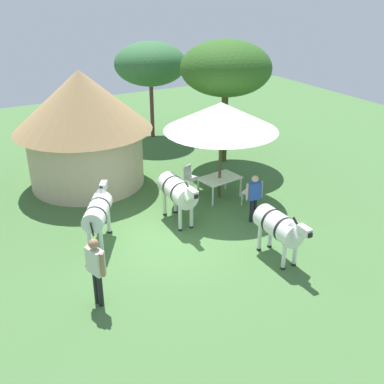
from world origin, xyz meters
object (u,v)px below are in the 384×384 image
(guest_beside_umbrella, at_px, (254,194))
(zebra_by_umbrella, at_px, (98,211))
(standing_watcher, at_px, (96,266))
(acacia_tree_far_lawn, at_px, (226,68))
(zebra_nearest_camera, at_px, (280,227))
(acacia_tree_left_background, at_px, (150,64))
(patio_chair_west_end, at_px, (190,176))
(patio_chair_near_hut, at_px, (252,191))
(shade_umbrella, at_px, (221,116))
(zebra_toward_hut, at_px, (178,191))
(thatched_hut, at_px, (83,124))
(patio_dining_table, at_px, (220,180))

(guest_beside_umbrella, height_order, zebra_by_umbrella, guest_beside_umbrella)
(standing_watcher, xyz_separation_m, acacia_tree_far_lawn, (7.69, 6.56, 2.74))
(zebra_nearest_camera, xyz_separation_m, acacia_tree_left_background, (1.54, 11.43, 2.44))
(patio_chair_west_end, bearing_deg, zebra_by_umbrella, -2.63)
(patio_chair_near_hut, bearing_deg, zebra_nearest_camera, -143.63)
(patio_chair_west_end, bearing_deg, shade_umbrella, 90.00)
(shade_umbrella, relative_size, zebra_nearest_camera, 1.81)
(zebra_toward_hut, bearing_deg, thatched_hut, -68.78)
(patio_dining_table, bearing_deg, patio_chair_west_end, 118.43)
(patio_dining_table, relative_size, zebra_nearest_camera, 0.71)
(zebra_nearest_camera, bearing_deg, standing_watcher, -5.07)
(shade_umbrella, relative_size, patio_chair_near_hut, 4.24)
(standing_watcher, bearing_deg, shade_umbrella, 105.95)
(guest_beside_umbrella, relative_size, acacia_tree_far_lawn, 0.32)
(zebra_by_umbrella, distance_m, acacia_tree_far_lawn, 8.23)
(guest_beside_umbrella, distance_m, zebra_nearest_camera, 2.19)
(patio_chair_near_hut, distance_m, zebra_nearest_camera, 3.36)
(patio_dining_table, bearing_deg, guest_beside_umbrella, -90.77)
(zebra_toward_hut, relative_size, acacia_tree_left_background, 0.50)
(shade_umbrella, relative_size, standing_watcher, 2.16)
(thatched_hut, xyz_separation_m, acacia_tree_far_lawn, (5.66, -0.49, 1.53))
(shade_umbrella, height_order, acacia_tree_far_lawn, acacia_tree_far_lawn)
(zebra_by_umbrella, relative_size, acacia_tree_left_background, 0.45)
(guest_beside_umbrella, height_order, standing_watcher, standing_watcher)
(guest_beside_umbrella, bearing_deg, zebra_toward_hut, -20.78)
(shade_umbrella, xyz_separation_m, guest_beside_umbrella, (-0.03, -2.04, -1.96))
(shade_umbrella, relative_size, acacia_tree_left_background, 0.86)
(thatched_hut, relative_size, standing_watcher, 2.78)
(shade_umbrella, distance_m, acacia_tree_left_background, 7.38)
(thatched_hut, bearing_deg, zebra_toward_hut, -70.85)
(patio_chair_west_end, relative_size, acacia_tree_far_lawn, 0.18)
(standing_watcher, relative_size, zebra_by_umbrella, 0.90)
(zebra_nearest_camera, bearing_deg, patio_chair_west_end, -90.67)
(shade_umbrella, height_order, standing_watcher, shade_umbrella)
(thatched_hut, height_order, acacia_tree_far_lawn, acacia_tree_far_lawn)
(shade_umbrella, distance_m, patio_chair_near_hut, 2.68)
(patio_dining_table, relative_size, zebra_by_umbrella, 0.76)
(standing_watcher, bearing_deg, patio_chair_near_hut, 95.51)
(patio_chair_near_hut, height_order, zebra_toward_hut, zebra_toward_hut)
(patio_chair_west_end, height_order, patio_chair_near_hut, same)
(guest_beside_umbrella, bearing_deg, zebra_nearest_camera, 79.52)
(guest_beside_umbrella, height_order, acacia_tree_far_lawn, acacia_tree_far_lawn)
(shade_umbrella, bearing_deg, zebra_by_umbrella, -169.17)
(patio_chair_west_end, height_order, standing_watcher, standing_watcher)
(zebra_toward_hut, bearing_deg, zebra_nearest_camera, 115.59)
(patio_chair_west_end, relative_size, acacia_tree_left_background, 0.20)
(guest_beside_umbrella, bearing_deg, patio_chair_west_end, -72.31)
(shade_umbrella, xyz_separation_m, acacia_tree_far_lawn, (2.06, 2.94, 0.90))
(thatched_hut, bearing_deg, acacia_tree_far_lawn, -4.90)
(standing_watcher, bearing_deg, guest_beside_umbrella, 89.00)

